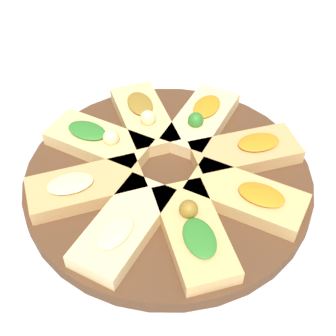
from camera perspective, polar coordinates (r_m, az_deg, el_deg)
name	(u,v)px	position (r m, az deg, el deg)	size (l,w,h in m)	color
ground_plane	(168,183)	(0.57, 0.00, -1.83)	(3.00, 3.00, 0.00)	silver
serving_board	(168,178)	(0.57, 0.00, -1.25)	(0.34, 0.34, 0.02)	#51331E
focaccia_slice_0	(124,227)	(0.50, -5.44, -7.15)	(0.14, 0.12, 0.02)	#E5C689
focaccia_slice_1	(194,232)	(0.49, 3.19, -7.74)	(0.08, 0.14, 0.03)	tan
focaccia_slice_2	(247,197)	(0.53, 9.62, -3.47)	(0.12, 0.14, 0.02)	tan
focaccia_slice_3	(246,151)	(0.58, 9.48, 2.01)	(0.14, 0.08, 0.02)	tan
focaccia_slice_4	(201,120)	(0.62, 4.09, 5.92)	(0.14, 0.12, 0.03)	#E5C689
focaccia_slice_5	(144,117)	(0.62, -2.97, 6.22)	(0.08, 0.14, 0.03)	#DBB775
focaccia_slice_6	(99,141)	(0.59, -8.44, 3.30)	(0.12, 0.14, 0.03)	#DBB775
focaccia_slice_7	(85,187)	(0.54, -10.08, -2.31)	(0.14, 0.08, 0.02)	tan
napkin_stack	(75,45)	(0.83, -11.28, 14.52)	(0.13, 0.11, 0.01)	white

